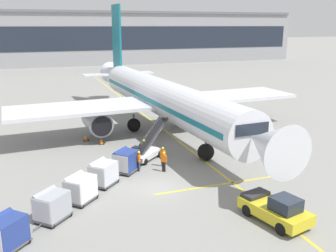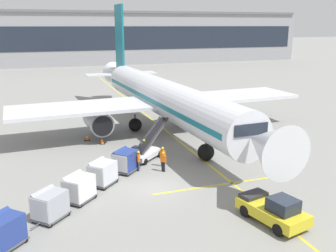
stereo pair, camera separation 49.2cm
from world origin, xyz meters
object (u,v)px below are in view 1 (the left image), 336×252
object	(u,v)px
baggage_cart_lead	(126,160)
ground_crew_wingwalker	(139,160)
belt_loader	(146,149)
parked_airplane	(161,97)
pushback_tug	(276,209)
ground_crew_marshaller	(164,160)
baggage_cart_fifth	(6,232)
safety_cone_wingtip	(101,141)
safety_cone_engine_keepout	(86,138)
ground_crew_by_loader	(163,155)
baggage_cart_third	(80,188)
ground_crew_by_carts	(144,147)
baggage_cart_second	(103,173)
baggage_cart_fourth	(51,205)

from	to	relation	value
baggage_cart_lead	ground_crew_wingwalker	world-z (taller)	baggage_cart_lead
belt_loader	parked_airplane	bearing A→B (deg)	63.34
pushback_tug	ground_crew_wingwalker	xyz separation A→B (m)	(-5.68, 10.94, 0.17)
ground_crew_marshaller	baggage_cart_fifth	bearing A→B (deg)	-146.83
parked_airplane	baggage_cart_lead	bearing A→B (deg)	-121.65
parked_airplane	safety_cone_wingtip	bearing A→B (deg)	-159.34
pushback_tug	safety_cone_engine_keepout	size ratio (longest dim) A/B	7.14
ground_crew_marshaller	ground_crew_wingwalker	bearing A→B (deg)	156.42
ground_crew_wingwalker	ground_crew_by_loader	bearing A→B (deg)	8.59
baggage_cart_lead	ground_crew_by_loader	bearing A→B (deg)	2.75
baggage_cart_third	baggage_cart_lead	bearing A→B (deg)	45.07
belt_loader	safety_cone_engine_keepout	xyz separation A→B (m)	(-4.40, 7.48, -0.58)
parked_airplane	ground_crew_by_carts	distance (m)	9.75
parked_airplane	baggage_cart_second	distance (m)	16.12
ground_crew_by_carts	ground_crew_wingwalker	xyz separation A→B (m)	(-1.31, -2.99, 0.00)
parked_airplane	belt_loader	size ratio (longest dim) A/B	9.24
parked_airplane	safety_cone_engine_keepout	bearing A→B (deg)	-173.30
belt_loader	safety_cone_wingtip	xyz separation A→B (m)	(-3.10, 5.72, -0.61)
ground_crew_by_loader	baggage_cart_fourth	bearing A→B (deg)	-145.98
baggage_cart_fifth	safety_cone_engine_keepout	size ratio (longest dim) A/B	3.81
baggage_cart_fourth	baggage_cart_fifth	bearing A→B (deg)	-136.41
baggage_cart_fifth	ground_crew_by_loader	bearing A→B (deg)	36.23
baggage_cart_third	ground_crew_wingwalker	size ratio (longest dim) A/B	1.46
belt_loader	baggage_cart_fourth	size ratio (longest dim) A/B	1.85
baggage_cart_fifth	safety_cone_wingtip	world-z (taller)	baggage_cart_fifth
ground_crew_wingwalker	safety_cone_engine_keepout	world-z (taller)	ground_crew_wingwalker
ground_crew_marshaller	safety_cone_engine_keepout	xyz separation A→B (m)	(-4.84, 11.00, -0.67)
baggage_cart_third	safety_cone_engine_keepout	xyz separation A→B (m)	(2.36, 14.25, -0.68)
baggage_cart_fourth	safety_cone_wingtip	xyz separation A→B (m)	(5.65, 14.50, -0.70)
baggage_cart_lead	baggage_cart_fourth	distance (m)	8.83
pushback_tug	safety_cone_wingtip	bearing A→B (deg)	110.73
ground_crew_wingwalker	safety_cone_wingtip	distance (m)	8.60
baggage_cart_lead	safety_cone_engine_keepout	size ratio (longest dim) A/B	3.81
baggage_cart_second	baggage_cart_fourth	size ratio (longest dim) A/B	1.00
ground_crew_wingwalker	safety_cone_wingtip	xyz separation A→B (m)	(-1.65, 8.41, -0.70)
baggage_cart_fourth	ground_crew_by_carts	xyz separation A→B (m)	(8.61, 9.08, -0.00)
pushback_tug	ground_crew_by_loader	distance (m)	11.79
ground_crew_wingwalker	safety_cone_engine_keepout	xyz separation A→B (m)	(-2.95, 10.18, -0.67)
baggage_cart_third	belt_loader	bearing A→B (deg)	45.01
baggage_cart_second	safety_cone_wingtip	world-z (taller)	baggage_cart_second
baggage_cart_third	baggage_cart_second	bearing A→B (deg)	48.43
ground_crew_by_carts	safety_cone_engine_keepout	world-z (taller)	ground_crew_by_carts
safety_cone_wingtip	baggage_cart_lead	bearing A→B (deg)	-85.97
baggage_cart_second	belt_loader	bearing A→B (deg)	43.45
baggage_cart_lead	baggage_cart_third	bearing A→B (deg)	-134.93
baggage_cart_fifth	safety_cone_wingtip	bearing A→B (deg)	64.23
safety_cone_wingtip	belt_loader	bearing A→B (deg)	-61.53
baggage_cart_fifth	ground_crew_by_carts	distance (m)	15.97
baggage_cart_third	safety_cone_wingtip	distance (m)	13.04
baggage_cart_third	ground_crew_marshaller	size ratio (longest dim) A/B	1.46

